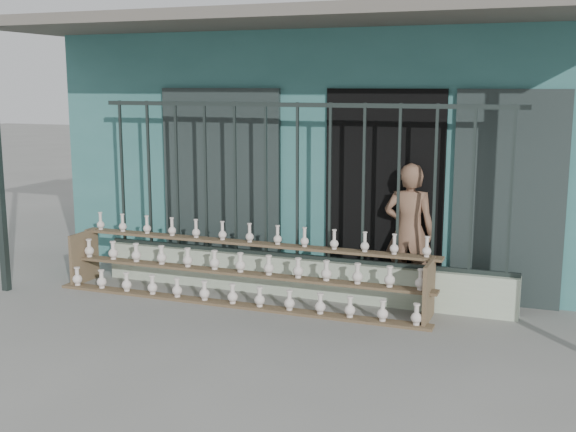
% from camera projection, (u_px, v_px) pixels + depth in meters
% --- Properties ---
extents(ground, '(60.00, 60.00, 0.00)m').
position_uv_depth(ground, '(253.00, 330.00, 7.31)').
color(ground, slate).
extents(workshop_building, '(7.40, 6.60, 3.21)m').
position_uv_depth(workshop_building, '(364.00, 140.00, 10.90)').
color(workshop_building, '#326967').
rests_on(workshop_building, ground).
extents(parapet_wall, '(5.00, 0.20, 0.45)m').
position_uv_depth(parapet_wall, '(297.00, 277.00, 8.46)').
color(parapet_wall, '#AEBEA3').
rests_on(parapet_wall, ground).
extents(security_fence, '(5.00, 0.04, 1.80)m').
position_uv_depth(security_fence, '(297.00, 182.00, 8.26)').
color(security_fence, '#283330').
rests_on(security_fence, parapet_wall).
extents(shelf_rack, '(4.50, 0.68, 0.85)m').
position_uv_depth(shelf_rack, '(240.00, 269.00, 8.24)').
color(shelf_rack, brown).
rests_on(shelf_rack, ground).
extents(elderly_woman, '(0.61, 0.43, 1.58)m').
position_uv_depth(elderly_woman, '(409.00, 232.00, 8.24)').
color(elderly_woman, brown).
rests_on(elderly_woman, ground).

